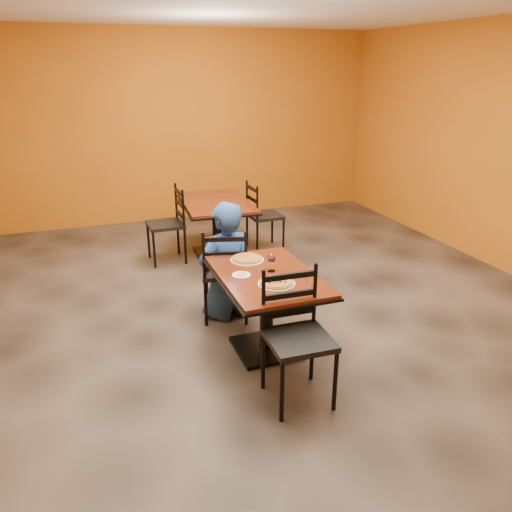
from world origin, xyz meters
name	(u,v)px	position (x,y,z in m)	size (l,w,h in m)	color
floor	(248,325)	(0.00, 0.00, 0.00)	(7.00, 8.00, 0.01)	black
wall_back	(166,128)	(0.00, 4.00, 1.50)	(7.00, 0.01, 3.00)	#BB6614
table_main	(267,294)	(0.00, -0.50, 0.56)	(0.83, 1.23, 0.75)	#591C0E
table_second	(217,215)	(0.26, 2.05, 0.56)	(0.97, 1.37, 0.75)	#591C0E
chair_main_near	(299,341)	(-0.03, -1.25, 0.52)	(0.47, 0.47, 1.03)	black
chair_main_far	(225,272)	(-0.15, 0.27, 0.49)	(0.44, 0.44, 0.98)	black
chair_second_left	(165,225)	(-0.43, 2.05, 0.49)	(0.45, 0.45, 0.99)	black
chair_second_right	(265,216)	(0.96, 2.05, 0.48)	(0.43, 0.43, 0.96)	black
diner	(225,260)	(-0.14, 0.32, 0.60)	(0.60, 0.40, 1.21)	navy
plate_main	(276,284)	(0.00, -0.73, 0.76)	(0.31, 0.31, 0.01)	white
pizza_main	(277,282)	(0.00, -0.73, 0.77)	(0.28, 0.28, 0.02)	maroon
plate_far	(247,260)	(-0.05, -0.13, 0.76)	(0.31, 0.31, 0.01)	white
pizza_far	(247,258)	(-0.05, -0.13, 0.77)	(0.28, 0.28, 0.02)	orange
side_plate	(241,275)	(-0.22, -0.46, 0.76)	(0.16, 0.16, 0.01)	white
dip	(241,274)	(-0.22, -0.46, 0.76)	(0.09, 0.09, 0.01)	tan
wine_glass	(271,262)	(0.06, -0.45, 0.84)	(0.08, 0.08, 0.18)	white
fork	(259,286)	(-0.15, -0.72, 0.75)	(0.01, 0.19, 0.00)	silver
knife	(306,279)	(0.28, -0.71, 0.75)	(0.01, 0.21, 0.00)	silver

